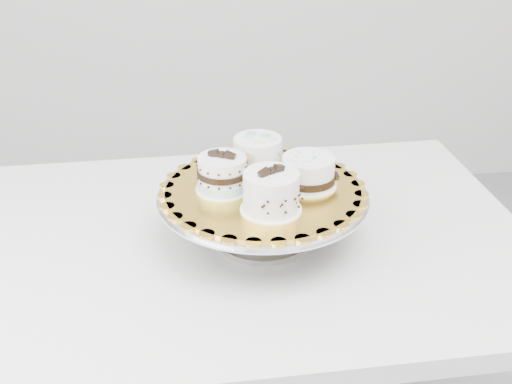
{
  "coord_description": "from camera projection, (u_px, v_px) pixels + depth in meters",
  "views": [
    {
      "loc": [
        -0.11,
        -0.96,
        1.43
      ],
      "look_at": [
        0.03,
        0.09,
        0.87
      ],
      "focal_mm": 45.0,
      "sensor_mm": 36.0,
      "label": 1
    }
  ],
  "objects": [
    {
      "name": "table",
      "position": [
        232.0,
        268.0,
        1.32
      ],
      "size": [
        1.21,
        0.82,
        0.75
      ],
      "rotation": [
        0.0,
        0.0,
        0.02
      ],
      "color": "silver",
      "rests_on": "floor"
    },
    {
      "name": "cake_swirl",
      "position": [
        271.0,
        193.0,
        1.13
      ],
      "size": [
        0.13,
        0.13,
        0.09
      ],
      "rotation": [
        0.0,
        0.0,
        0.49
      ],
      "color": "white",
      "rests_on": "cake_board"
    },
    {
      "name": "cake_banded",
      "position": [
        222.0,
        175.0,
        1.2
      ],
      "size": [
        0.12,
        0.12,
        0.08
      ],
      "rotation": [
        0.0,
        0.0,
        -0.46
      ],
      "color": "white",
      "rests_on": "cake_board"
    },
    {
      "name": "cake_stand",
      "position": [
        263.0,
        207.0,
        1.24
      ],
      "size": [
        0.4,
        0.4,
        0.11
      ],
      "color": "gray",
      "rests_on": "table"
    },
    {
      "name": "cake_dots",
      "position": [
        258.0,
        154.0,
        1.27
      ],
      "size": [
        0.12,
        0.12,
        0.07
      ],
      "rotation": [
        0.0,
        0.0,
        -0.26
      ],
      "color": "white",
      "rests_on": "cake_board"
    },
    {
      "name": "cake_board",
      "position": [
        263.0,
        190.0,
        1.22
      ],
      "size": [
        0.4,
        0.4,
        0.01
      ],
      "primitive_type": "cylinder",
      "rotation": [
        0.0,
        0.0,
        -0.09
      ],
      "color": "yellow",
      "rests_on": "cake_stand"
    },
    {
      "name": "cake_ribbon",
      "position": [
        309.0,
        172.0,
        1.22
      ],
      "size": [
        0.12,
        0.11,
        0.06
      ],
      "rotation": [
        0.0,
        0.0,
        0.14
      ],
      "color": "white",
      "rests_on": "cake_board"
    }
  ]
}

